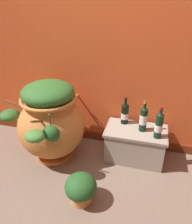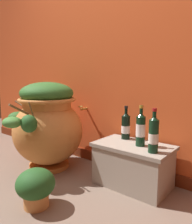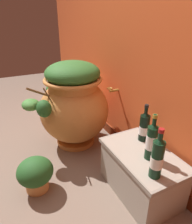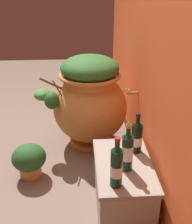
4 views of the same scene
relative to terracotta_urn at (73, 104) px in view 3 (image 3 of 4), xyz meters
The scene contains 8 objects.
ground_plane 0.93m from the terracotta_urn, 55.78° to the right, with size 7.00×7.00×0.00m, color #7A6656.
back_wall 1.09m from the terracotta_urn, 49.20° to the left, with size 4.40×0.33×2.60m.
terracotta_urn is the anchor object (origin of this frame).
stone_ledge 0.95m from the terracotta_urn, 12.66° to the left, with size 0.65×0.39×0.37m.
wine_bottle_left 0.97m from the terracotta_urn, 12.33° to the left, with size 0.08×0.08×0.34m.
wine_bottle_middle 0.81m from the terracotta_urn, 22.70° to the left, with size 0.08×0.08×0.31m.
wine_bottle_right 1.11m from the terracotta_urn, ahead, with size 0.08×0.08×0.34m.
potted_shrub 0.79m from the terracotta_urn, 46.03° to the right, with size 0.28×0.28×0.29m.
Camera 3 is at (1.37, 0.02, 1.29)m, focal length 32.79 mm.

